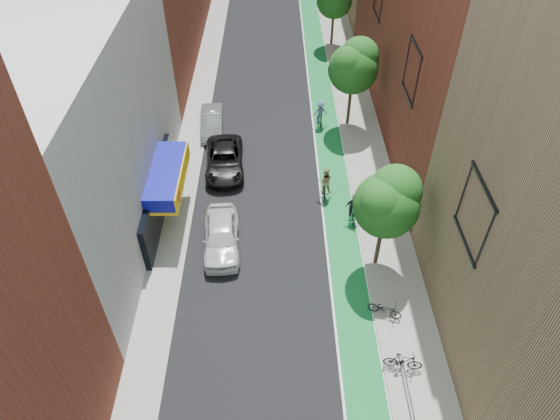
{
  "coord_description": "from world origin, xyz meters",
  "views": [
    {
      "loc": [
        0.09,
        -8.31,
        21.06
      ],
      "look_at": [
        0.34,
        12.83,
        1.5
      ],
      "focal_mm": 32.0,
      "sensor_mm": 36.0,
      "label": 1
    }
  ],
  "objects_px": {
    "parked_car_silver": "(212,122)",
    "cyclist_lane_mid": "(353,212)",
    "cyclist_lane_near": "(325,185)",
    "parked_car_black": "(225,160)",
    "cyclist_lane_far": "(320,115)",
    "parked_car_white": "(221,236)"
  },
  "relations": [
    {
      "from": "parked_car_silver",
      "to": "cyclist_lane_mid",
      "type": "height_order",
      "value": "cyclist_lane_mid"
    },
    {
      "from": "parked_car_black",
      "to": "cyclist_lane_mid",
      "type": "bearing_deg",
      "value": -36.86
    },
    {
      "from": "cyclist_lane_near",
      "to": "cyclist_lane_mid",
      "type": "bearing_deg",
      "value": 126.36
    },
    {
      "from": "cyclist_lane_far",
      "to": "parked_car_white",
      "type": "bearing_deg",
      "value": 49.85
    },
    {
      "from": "parked_car_white",
      "to": "cyclist_lane_near",
      "type": "bearing_deg",
      "value": 30.71
    },
    {
      "from": "parked_car_white",
      "to": "parked_car_black",
      "type": "height_order",
      "value": "parked_car_white"
    },
    {
      "from": "parked_car_white",
      "to": "cyclist_lane_near",
      "type": "relative_size",
      "value": 2.26
    },
    {
      "from": "parked_car_silver",
      "to": "cyclist_lane_mid",
      "type": "xyz_separation_m",
      "value": [
        9.3,
        -9.88,
        -0.02
      ]
    },
    {
      "from": "cyclist_lane_near",
      "to": "cyclist_lane_mid",
      "type": "xyz_separation_m",
      "value": [
        1.5,
        -2.25,
        -0.26
      ]
    },
    {
      "from": "parked_car_black",
      "to": "parked_car_silver",
      "type": "distance_m",
      "value": 4.86
    },
    {
      "from": "cyclist_lane_mid",
      "to": "parked_car_black",
      "type": "bearing_deg",
      "value": -37.72
    },
    {
      "from": "parked_car_black",
      "to": "parked_car_white",
      "type": "bearing_deg",
      "value": -91.37
    },
    {
      "from": "cyclist_lane_near",
      "to": "cyclist_lane_far",
      "type": "distance_m",
      "value": 8.19
    },
    {
      "from": "parked_car_silver",
      "to": "cyclist_lane_far",
      "type": "relative_size",
      "value": 2.2
    },
    {
      "from": "parked_car_black",
      "to": "cyclist_lane_far",
      "type": "xyz_separation_m",
      "value": [
        6.8,
        5.25,
        0.19
      ]
    },
    {
      "from": "parked_car_white",
      "to": "cyclist_lane_far",
      "type": "relative_size",
      "value": 2.42
    },
    {
      "from": "cyclist_lane_mid",
      "to": "cyclist_lane_far",
      "type": "bearing_deg",
      "value": -88.12
    },
    {
      "from": "parked_car_black",
      "to": "cyclist_lane_far",
      "type": "distance_m",
      "value": 8.59
    },
    {
      "from": "parked_car_black",
      "to": "cyclist_lane_near",
      "type": "bearing_deg",
      "value": -28.23
    },
    {
      "from": "parked_car_black",
      "to": "parked_car_silver",
      "type": "relative_size",
      "value": 1.21
    },
    {
      "from": "cyclist_lane_near",
      "to": "cyclist_lane_far",
      "type": "xyz_separation_m",
      "value": [
        0.27,
        8.19,
        -0.03
      ]
    },
    {
      "from": "parked_car_white",
      "to": "parked_car_silver",
      "type": "relative_size",
      "value": 1.1
    }
  ]
}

